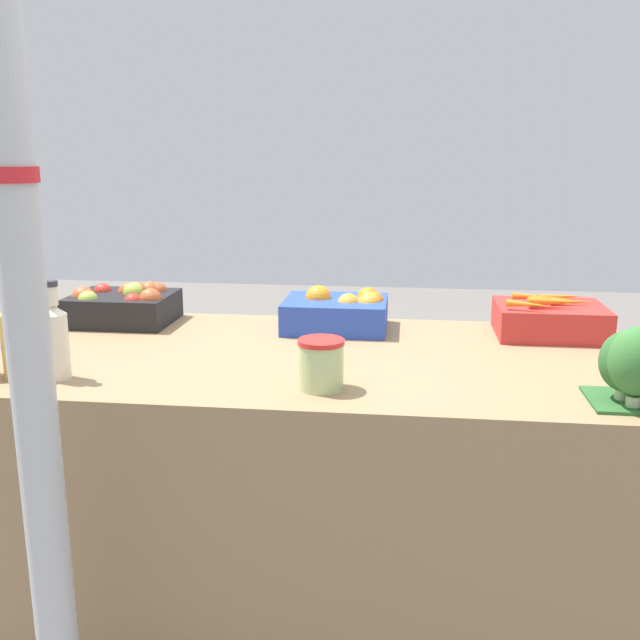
# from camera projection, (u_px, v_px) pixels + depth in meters

# --- Properties ---
(ground_plane) EXTENTS (10.00, 10.00, 0.00)m
(ground_plane) POSITION_uv_depth(u_px,v_px,m) (320.00, 584.00, 2.22)
(ground_plane) COLOR slate
(market_table) EXTENTS (1.85, 0.93, 0.74)m
(market_table) POSITION_uv_depth(u_px,v_px,m) (320.00, 473.00, 2.13)
(market_table) COLOR #937551
(market_table) RESTS_ON ground_plane
(support_pole) EXTENTS (0.10, 0.10, 2.31)m
(support_pole) POSITION_uv_depth(u_px,v_px,m) (18.00, 235.00, 1.36)
(support_pole) COLOR #B7BABF
(support_pole) RESTS_ON ground_plane
(apple_crate) EXTENTS (0.33, 0.27, 0.14)m
(apple_crate) POSITION_uv_depth(u_px,v_px,m) (125.00, 304.00, 2.41)
(apple_crate) COLOR black
(apple_crate) RESTS_ON market_table
(orange_crate) EXTENTS (0.33, 0.27, 0.14)m
(orange_crate) POSITION_uv_depth(u_px,v_px,m) (340.00, 311.00, 2.32)
(orange_crate) COLOR #2847B7
(orange_crate) RESTS_ON market_table
(carrot_crate) EXTENTS (0.33, 0.27, 0.14)m
(carrot_crate) POSITION_uv_depth(u_px,v_px,m) (550.00, 319.00, 2.24)
(carrot_crate) COLOR red
(carrot_crate) RESTS_ON market_table
(broccoli_pile) EXTENTS (0.22, 0.20, 0.19)m
(broccoli_pile) POSITION_uv_depth(u_px,v_px,m) (637.00, 365.00, 1.60)
(broccoli_pile) COLOR #2D602D
(broccoli_pile) RESTS_ON market_table
(juice_bottle_golden) EXTENTS (0.07, 0.07, 0.25)m
(juice_bottle_golden) POSITION_uv_depth(u_px,v_px,m) (15.00, 338.00, 1.81)
(juice_bottle_golden) COLOR gold
(juice_bottle_golden) RESTS_ON market_table
(juice_bottle_cloudy) EXTENTS (0.07, 0.07, 0.25)m
(juice_bottle_cloudy) POSITION_uv_depth(u_px,v_px,m) (56.00, 339.00, 1.80)
(juice_bottle_cloudy) COLOR beige
(juice_bottle_cloudy) RESTS_ON market_table
(pickle_jar) EXTENTS (0.11, 0.11, 0.12)m
(pickle_jar) POSITION_uv_depth(u_px,v_px,m) (321.00, 364.00, 1.73)
(pickle_jar) COLOR #B2C684
(pickle_jar) RESTS_ON market_table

